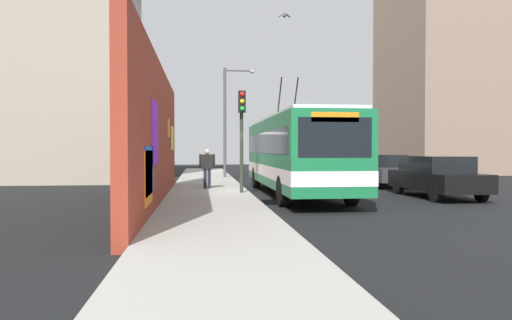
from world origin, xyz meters
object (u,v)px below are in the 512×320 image
Objects in this scene: parked_car_dark_gray at (382,170)px; street_lamp at (228,114)px; parked_car_black at (436,176)px; pedestrian_midblock at (207,165)px; traffic_light at (242,124)px; parked_car_silver at (349,166)px; parked_car_red at (324,163)px; city_bus at (295,152)px.

street_lamp reaches higher than parked_car_dark_gray.
pedestrian_midblock is (3.42, 8.66, 0.32)m from parked_car_black.
traffic_light is at bearing 179.39° from street_lamp.
parked_car_silver and parked_car_red have the same top height.
parked_car_silver is 11.38m from pedestrian_midblock.
city_bus reaches higher than pedestrian_midblock.
parked_car_red is 2.73× the size of pedestrian_midblock.
pedestrian_midblock reaches higher than parked_car_black.
city_bus is 16.20m from parked_car_red.
parked_car_silver is (9.34, -5.20, -0.90)m from city_bus.
traffic_light is at bearing 81.03° from parked_car_black.
city_bus reaches higher than parked_car_dark_gray.
pedestrian_midblock is 9.18m from street_lamp.
parked_car_black is at bearing 180.00° from parked_car_red.
traffic_light is 10.94m from street_lamp.
traffic_light reaches higher than parked_car_black.
parked_car_red is at bearing -0.00° from parked_car_black.
traffic_light is at bearing -149.95° from pedestrian_midblock.
city_bus reaches higher than traffic_light.
parked_car_dark_gray is at bearing -132.13° from street_lamp.
parked_car_red is 0.70× the size of street_lamp.
city_bus is at bearing 74.31° from parked_car_black.
city_bus is 6.64m from parked_car_dark_gray.
parked_car_black is 7.70m from traffic_light.
pedestrian_midblock is at bearing 103.47° from parked_car_dark_gray.
parked_car_black is 9.31m from pedestrian_midblock.
parked_car_dark_gray is at bearing 180.00° from parked_car_red.
pedestrian_midblock is at bearing 170.63° from street_lamp.
pedestrian_midblock reaches higher than parked_car_silver.
city_bus is 10.73m from parked_car_silver.
parked_car_dark_gray is at bearing -76.53° from pedestrian_midblock.
parked_car_red is 1.17× the size of traffic_light.
parked_car_silver is at bearing -29.10° from city_bus.
traffic_light is at bearing 142.69° from parked_car_silver.
city_bus reaches higher than parked_car_black.
traffic_light is (-4.33, 7.35, 2.00)m from parked_car_dark_gray.
parked_car_silver is 7.99m from street_lamp.
traffic_light is (-2.26, -1.31, 1.68)m from pedestrian_midblock.
parked_car_black is 5.49m from parked_car_dark_gray.
parked_car_dark_gray and parked_car_silver have the same top height.
parked_car_black is 1.22× the size of traffic_light.
parked_car_red is (16.77, -0.00, -0.00)m from parked_car_black.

